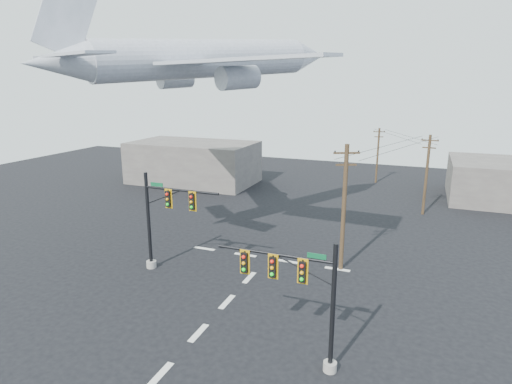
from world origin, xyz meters
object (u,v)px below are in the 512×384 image
at_px(utility_pole_b, 427,174).
at_px(utility_pole_c, 378,154).
at_px(airliner, 207,60).
at_px(signal_mast_near, 302,297).
at_px(utility_pole_a, 344,206).
at_px(signal_mast_far, 162,221).

height_order(utility_pole_b, utility_pole_c, utility_pole_b).
bearing_deg(airliner, signal_mast_near, -108.04).
relative_size(signal_mast_near, airliner, 0.27).
height_order(utility_pole_a, utility_pole_b, utility_pole_a).
distance_m(signal_mast_near, utility_pole_b, 31.39).
distance_m(utility_pole_b, utility_pole_c, 15.93).
distance_m(signal_mast_far, utility_pole_c, 39.77).
bearing_deg(utility_pole_a, signal_mast_far, 177.93).
xyz_separation_m(signal_mast_near, airliner, (-12.14, 13.44, 12.34)).
relative_size(utility_pole_a, utility_pole_b, 1.12).
height_order(signal_mast_near, utility_pole_a, utility_pole_a).
distance_m(signal_mast_near, utility_pole_a, 12.85).
relative_size(signal_mast_far, airliner, 0.30).
relative_size(signal_mast_far, utility_pole_a, 0.78).
height_order(signal_mast_near, utility_pole_c, utility_pole_c).
distance_m(utility_pole_c, airliner, 35.82).
distance_m(signal_mast_far, airliner, 13.60).
xyz_separation_m(utility_pole_b, utility_pole_c, (-6.72, 14.43, -0.47)).
height_order(utility_pole_b, airliner, airliner).
bearing_deg(utility_pole_b, airliner, -127.69).
bearing_deg(signal_mast_far, utility_pole_b, 51.09).
relative_size(signal_mast_near, utility_pole_b, 0.78).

